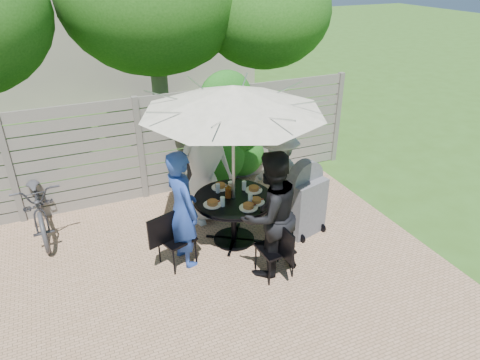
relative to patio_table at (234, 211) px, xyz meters
name	(u,v)px	position (x,y,z in m)	size (l,w,h in m)	color
backyard_envelope	(85,5)	(-0.85, 9.16, 2.08)	(60.00, 60.00, 5.00)	#33571B
patio_table	(234,211)	(0.00, 0.00, 0.00)	(1.36, 1.36, 0.76)	black
umbrella	(233,99)	(0.00, 0.00, 1.69)	(2.92, 2.92, 2.39)	silver
chair_back	(201,200)	(-0.19, 0.94, -0.26)	(0.50, 0.66, 0.87)	black
person_back	(204,165)	(-0.17, 0.81, 0.43)	(0.93, 0.61, 1.91)	silver
chair_left	(176,249)	(-0.94, -0.20, -0.26)	(0.67, 0.53, 0.87)	black
person_left	(182,209)	(-0.81, -0.17, 0.32)	(0.62, 0.41, 1.70)	#223F97
chair_front	(275,259)	(0.19, -0.95, -0.26)	(0.45, 0.64, 0.87)	black
person_front	(270,215)	(0.17, -0.81, 0.36)	(0.86, 0.67, 1.77)	black
chair_right	(283,206)	(0.95, 0.19, -0.26)	(0.68, 0.52, 0.90)	black
person_right	(278,179)	(0.81, 0.17, 0.28)	(1.05, 0.60, 1.62)	#9F9D9A
plate_back	(220,186)	(-0.07, 0.35, 0.25)	(0.26, 0.26, 0.06)	white
plate_left	(212,203)	(-0.35, -0.07, 0.25)	(0.26, 0.26, 0.06)	white
plate_front	(248,207)	(0.07, -0.35, 0.25)	(0.26, 0.26, 0.06)	white
plate_right	(254,189)	(0.35, 0.07, 0.25)	(0.26, 0.26, 0.06)	white
plate_extra	(256,201)	(0.24, -0.26, 0.25)	(0.24, 0.24, 0.06)	white
glass_back	(218,188)	(-0.16, 0.23, 0.30)	(0.07, 0.07, 0.14)	silver
glass_left	(223,202)	(-0.23, -0.16, 0.30)	(0.07, 0.07, 0.14)	silver
glass_front	(250,199)	(0.16, -0.23, 0.30)	(0.07, 0.07, 0.14)	silver
glass_right	(244,186)	(0.23, 0.16, 0.30)	(0.07, 0.07, 0.14)	silver
syrup_jug	(228,192)	(-0.07, 0.04, 0.31)	(0.09, 0.09, 0.16)	#59280C
coffee_cup	(231,186)	(0.05, 0.24, 0.29)	(0.08, 0.08, 0.12)	#C6B293
bicycle	(39,203)	(-2.62, 1.47, -0.04)	(0.65, 1.86, 0.97)	#333338
bbq_grill	(303,200)	(1.07, -0.17, 0.02)	(0.69, 0.59, 1.21)	slate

